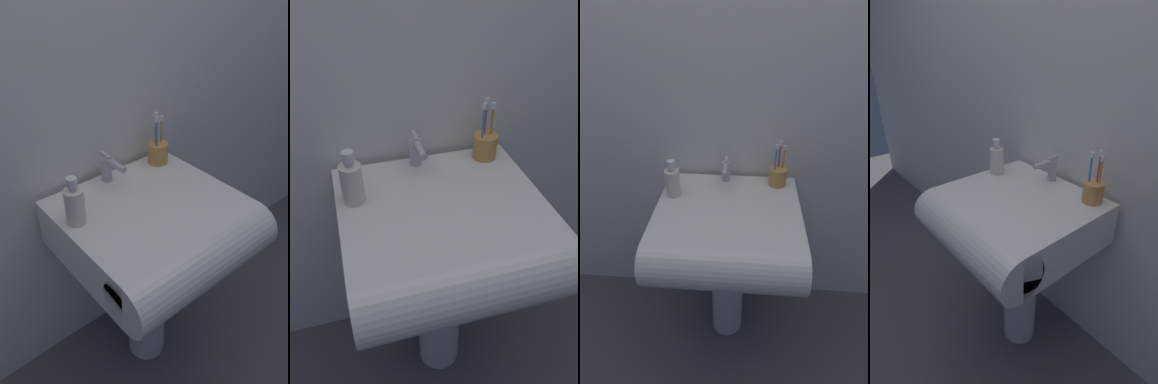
% 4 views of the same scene
% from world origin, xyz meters
% --- Properties ---
extents(ground_plane, '(6.00, 6.00, 0.00)m').
position_xyz_m(ground_plane, '(0.00, 0.00, 0.00)').
color(ground_plane, '#4C4C51').
rests_on(ground_plane, ground).
extents(wall_back, '(5.00, 0.05, 2.40)m').
position_xyz_m(wall_back, '(0.00, 0.28, 1.20)').
color(wall_back, silver).
rests_on(wall_back, ground).
extents(sink_pedestal, '(0.15, 0.15, 0.62)m').
position_xyz_m(sink_pedestal, '(0.00, 0.00, 0.31)').
color(sink_pedestal, white).
rests_on(sink_pedestal, ground).
extents(sink_basin, '(0.57, 0.56, 0.17)m').
position_xyz_m(sink_basin, '(0.00, -0.06, 0.70)').
color(sink_basin, white).
rests_on(sink_basin, sink_pedestal).
extents(faucet, '(0.04, 0.13, 0.11)m').
position_xyz_m(faucet, '(-0.02, 0.18, 0.85)').
color(faucet, '#B7B7BC').
rests_on(faucet, sink_basin).
extents(toothbrush_cup, '(0.08, 0.08, 0.20)m').
position_xyz_m(toothbrush_cup, '(0.20, 0.18, 0.84)').
color(toothbrush_cup, '#D19347').
rests_on(toothbrush_cup, sink_basin).
extents(soap_bottle, '(0.06, 0.06, 0.16)m').
position_xyz_m(soap_bottle, '(-0.23, 0.06, 0.86)').
color(soap_bottle, silver).
rests_on(soap_bottle, sink_basin).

